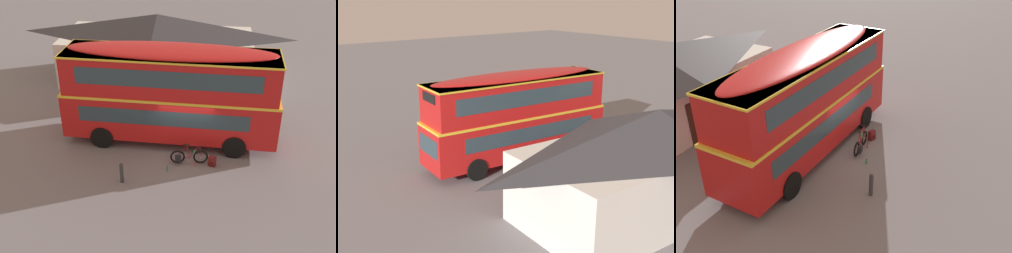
# 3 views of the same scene
# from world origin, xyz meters

# --- Properties ---
(ground_plane) EXTENTS (120.00, 120.00, 0.00)m
(ground_plane) POSITION_xyz_m (0.00, 0.00, 0.00)
(ground_plane) COLOR slate
(double_decker_bus) EXTENTS (10.33, 3.30, 4.79)m
(double_decker_bus) POSITION_xyz_m (-0.76, 0.89, 2.64)
(double_decker_bus) COLOR black
(double_decker_bus) RESTS_ON ground
(touring_bicycle) EXTENTS (1.73, 0.52, 1.04)m
(touring_bicycle) POSITION_xyz_m (0.15, -1.20, 0.37)
(touring_bicycle) COLOR black
(touring_bicycle) RESTS_ON ground
(backpack_on_ground) EXTENTS (0.39, 0.34, 0.53)m
(backpack_on_ground) POSITION_xyz_m (1.26, -1.33, 0.27)
(backpack_on_ground) COLOR maroon
(backpack_on_ground) RESTS_ON ground
(water_bottle_green_metal) EXTENTS (0.08, 0.08, 0.23)m
(water_bottle_green_metal) POSITION_xyz_m (-0.74, -1.85, 0.11)
(water_bottle_green_metal) COLOR green
(water_bottle_green_metal) RESTS_ON ground
(water_bottle_red_squeeze) EXTENTS (0.07, 0.07, 0.23)m
(water_bottle_red_squeeze) POSITION_xyz_m (0.52, -1.41, 0.11)
(water_bottle_red_squeeze) COLOR #D84C33
(water_bottle_red_squeeze) RESTS_ON ground
(pub_building) EXTENTS (12.56, 6.09, 4.23)m
(pub_building) POSITION_xyz_m (-2.03, 8.51, 2.16)
(pub_building) COLOR silver
(pub_building) RESTS_ON ground
(kerb_bollard) EXTENTS (0.16, 0.16, 0.97)m
(kerb_bollard) POSITION_xyz_m (-2.62, -2.78, 0.50)
(kerb_bollard) COLOR #333338
(kerb_bollard) RESTS_ON ground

